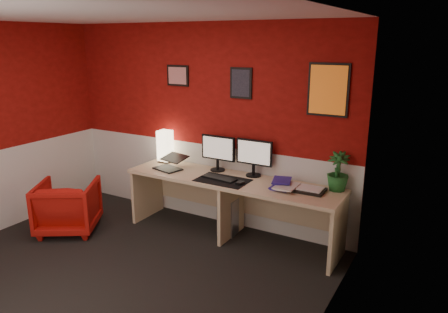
% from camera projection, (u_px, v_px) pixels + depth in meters
% --- Properties ---
extents(ground, '(4.00, 3.50, 0.01)m').
position_uv_depth(ground, '(112.00, 278.00, 4.24)').
color(ground, black).
rests_on(ground, ground).
extents(ceiling, '(4.00, 3.50, 0.01)m').
position_uv_depth(ceiling, '(91.00, 14.00, 3.57)').
color(ceiling, white).
rests_on(ceiling, ground).
extents(wall_back, '(4.00, 0.01, 2.50)m').
position_uv_depth(wall_back, '(204.00, 125.00, 5.37)').
color(wall_back, maroon).
rests_on(wall_back, ground).
extents(wall_right, '(0.01, 3.50, 2.50)m').
position_uv_depth(wall_right, '(313.00, 195.00, 2.95)').
color(wall_right, maroon).
rests_on(wall_right, ground).
extents(wainscot_back, '(4.00, 0.01, 1.00)m').
position_uv_depth(wainscot_back, '(205.00, 181.00, 5.57)').
color(wainscot_back, silver).
rests_on(wainscot_back, ground).
extents(wainscot_right, '(0.01, 3.50, 1.00)m').
position_uv_depth(wainscot_right, '(307.00, 291.00, 3.15)').
color(wainscot_right, silver).
rests_on(wainscot_right, ground).
extents(desk, '(2.60, 0.65, 0.73)m').
position_uv_depth(desk, '(231.00, 208.00, 5.04)').
color(desk, '#D3B787').
rests_on(desk, ground).
extents(shoji_lamp, '(0.16, 0.16, 0.40)m').
position_uv_depth(shoji_lamp, '(165.00, 147.00, 5.58)').
color(shoji_lamp, '#FFE5B2').
rests_on(shoji_lamp, desk).
extents(laptop, '(0.37, 0.30, 0.22)m').
position_uv_depth(laptop, '(167.00, 161.00, 5.27)').
color(laptop, black).
rests_on(laptop, desk).
extents(monitor_left, '(0.45, 0.06, 0.58)m').
position_uv_depth(monitor_left, '(218.00, 148.00, 5.18)').
color(monitor_left, black).
rests_on(monitor_left, desk).
extents(monitor_right, '(0.45, 0.06, 0.58)m').
position_uv_depth(monitor_right, '(254.00, 152.00, 4.98)').
color(monitor_right, black).
rests_on(monitor_right, desk).
extents(desk_mat, '(0.60, 0.38, 0.01)m').
position_uv_depth(desk_mat, '(223.00, 180.00, 4.89)').
color(desk_mat, black).
rests_on(desk_mat, desk).
extents(keyboard, '(0.43, 0.19, 0.02)m').
position_uv_depth(keyboard, '(219.00, 178.00, 4.93)').
color(keyboard, black).
rests_on(keyboard, desk_mat).
extents(mouse, '(0.07, 0.11, 0.03)m').
position_uv_depth(mouse, '(240.00, 183.00, 4.74)').
color(mouse, black).
rests_on(mouse, desk_mat).
extents(book_bottom, '(0.23, 0.30, 0.03)m').
position_uv_depth(book_bottom, '(274.00, 185.00, 4.69)').
color(book_bottom, navy).
rests_on(book_bottom, desk).
extents(book_middle, '(0.22, 0.30, 0.02)m').
position_uv_depth(book_middle, '(277.00, 185.00, 4.63)').
color(book_middle, silver).
rests_on(book_middle, book_bottom).
extents(book_top, '(0.27, 0.31, 0.03)m').
position_uv_depth(book_top, '(273.00, 180.00, 4.71)').
color(book_top, navy).
rests_on(book_top, book_middle).
extents(zen_tray, '(0.35, 0.25, 0.03)m').
position_uv_depth(zen_tray, '(308.00, 190.00, 4.54)').
color(zen_tray, black).
rests_on(zen_tray, desk).
extents(potted_plant, '(0.25, 0.25, 0.42)m').
position_uv_depth(potted_plant, '(338.00, 172.00, 4.52)').
color(potted_plant, '#19591E').
rests_on(potted_plant, desk).
extents(pc_tower, '(0.24, 0.47, 0.45)m').
position_uv_depth(pc_tower, '(232.00, 213.00, 5.25)').
color(pc_tower, '#99999E').
rests_on(pc_tower, ground).
extents(armchair, '(0.94, 0.95, 0.63)m').
position_uv_depth(armchair, '(68.00, 206.00, 5.22)').
color(armchair, '#B41811').
rests_on(armchair, ground).
extents(art_left, '(0.32, 0.02, 0.26)m').
position_uv_depth(art_left, '(178.00, 76.00, 5.38)').
color(art_left, red).
rests_on(art_left, wall_back).
extents(art_center, '(0.28, 0.02, 0.36)m').
position_uv_depth(art_center, '(241.00, 83.00, 4.96)').
color(art_center, black).
rests_on(art_center, wall_back).
extents(art_right, '(0.44, 0.02, 0.56)m').
position_uv_depth(art_right, '(328.00, 90.00, 4.47)').
color(art_right, orange).
rests_on(art_right, wall_back).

